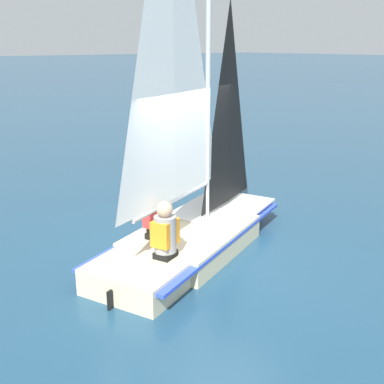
{
  "coord_description": "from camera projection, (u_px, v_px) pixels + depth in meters",
  "views": [
    {
      "loc": [
        5.48,
        -4.41,
        3.14
      ],
      "look_at": [
        0.0,
        0.0,
        0.97
      ],
      "focal_mm": 45.0,
      "sensor_mm": 36.0,
      "label": 1
    }
  ],
  "objects": [
    {
      "name": "ground_plane",
      "position": [
        192.0,
        250.0,
        7.64
      ],
      "size": [
        260.0,
        260.0,
        0.0
      ],
      "primitive_type": "plane",
      "color": "navy"
    },
    {
      "name": "sailboat_main",
      "position": [
        191.0,
        196.0,
        7.36
      ],
      "size": [
        2.75,
        4.15,
        5.92
      ],
      "rotation": [
        0.0,
        0.0,
        1.95
      ],
      "color": "beige",
      "rests_on": "ground_plane"
    },
    {
      "name": "sailor_helm",
      "position": [
        156.0,
        221.0,
        7.11
      ],
      "size": [
        0.39,
        0.41,
        1.16
      ],
      "rotation": [
        0.0,
        0.0,
        1.95
      ],
      "color": "black",
      "rests_on": "ground_plane"
    },
    {
      "name": "sailor_crew",
      "position": [
        165.0,
        240.0,
        6.45
      ],
      "size": [
        0.39,
        0.41,
        1.16
      ],
      "rotation": [
        0.0,
        0.0,
        1.95
      ],
      "color": "black",
      "rests_on": "ground_plane"
    }
  ]
}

